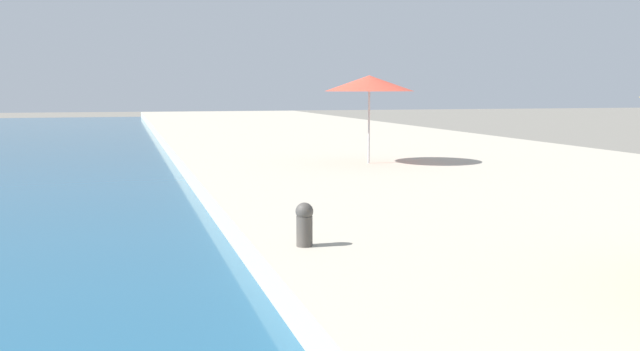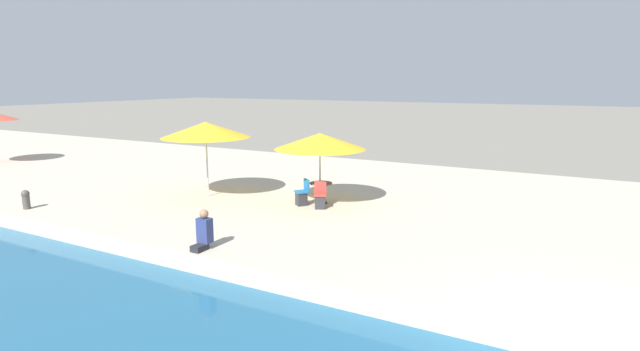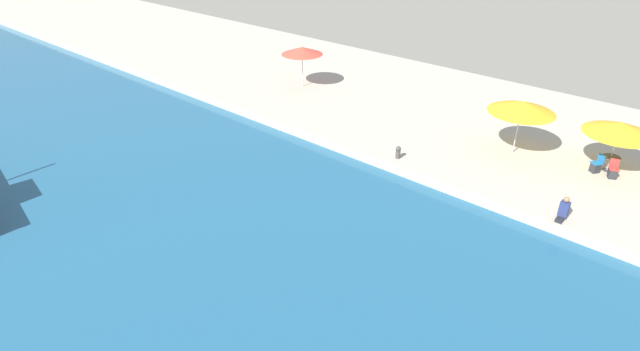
# 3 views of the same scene
# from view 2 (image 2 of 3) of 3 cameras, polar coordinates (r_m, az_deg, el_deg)

# --- Properties ---
(cafe_umbrella_pink) EXTENTS (3.19, 3.19, 2.49)m
(cafe_umbrella_pink) POSITION_cam_2_polar(r_m,az_deg,el_deg) (17.30, 0.00, 3.94)
(cafe_umbrella_pink) COLOR #B7B7B7
(cafe_umbrella_pink) RESTS_ON quay_promenade
(cafe_umbrella_white) EXTENTS (3.26, 3.26, 2.79)m
(cafe_umbrella_white) POSITION_cam_2_polar(r_m,az_deg,el_deg) (18.83, -12.93, 5.11)
(cafe_umbrella_white) COLOR #B7B7B7
(cafe_umbrella_white) RESTS_ON quay_promenade
(cafe_table) EXTENTS (0.80, 0.80, 0.74)m
(cafe_table) POSITION_cam_2_polar(r_m,az_deg,el_deg) (17.59, 0.12, -1.49)
(cafe_table) COLOR #333338
(cafe_table) RESTS_ON quay_promenade
(cafe_chair_left) EXTENTS (0.56, 0.55, 0.91)m
(cafe_chair_left) POSITION_cam_2_polar(r_m,az_deg,el_deg) (16.93, 0.02, -2.70)
(cafe_chair_left) COLOR #2D2D33
(cafe_chair_left) RESTS_ON quay_promenade
(cafe_chair_right) EXTENTS (0.58, 0.58, 0.91)m
(cafe_chair_right) POSITION_cam_2_polar(r_m,az_deg,el_deg) (17.36, -2.07, -2.36)
(cafe_chair_right) COLOR #2D2D33
(cafe_chair_right) RESTS_ON quay_promenade
(person_at_quay) EXTENTS (0.56, 0.36, 1.04)m
(person_at_quay) POSITION_cam_2_polar(r_m,az_deg,el_deg) (13.23, -13.16, -6.27)
(person_at_quay) COLOR #232328
(person_at_quay) RESTS_ON quay_promenade
(mooring_bollard) EXTENTS (0.26, 0.26, 0.65)m
(mooring_bollard) POSITION_cam_2_polar(r_m,az_deg,el_deg) (19.56, -30.58, -2.32)
(mooring_bollard) COLOR #4C4742
(mooring_bollard) RESTS_ON quay_promenade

